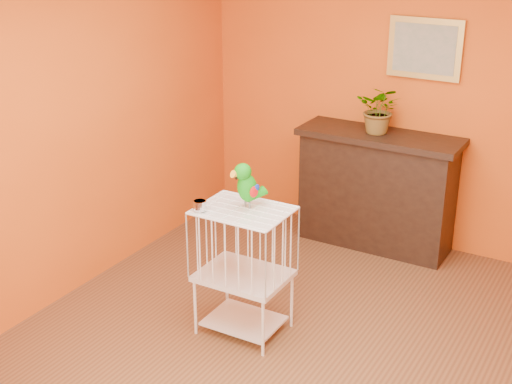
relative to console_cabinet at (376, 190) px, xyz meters
The scene contains 8 objects.
ground 2.09m from the console_cabinet, 82.63° to the right, with size 4.50×4.50×0.00m, color brown.
room_shell 2.29m from the console_cabinet, 82.63° to the right, with size 4.50×4.50×4.50m.
console_cabinet is the anchor object (origin of this frame).
potted_plant 0.68m from the console_cabinet, 114.60° to the left, with size 0.37×0.42×0.32m, color #26722D.
framed_picture 1.27m from the console_cabinet, 38.99° to the left, with size 0.62×0.04×0.50m.
birdcage 1.82m from the console_cabinet, 98.66° to the right, with size 0.61×0.47×0.94m.
feed_cup 2.07m from the console_cabinet, 104.82° to the right, with size 0.09×0.09×0.07m, color silver.
parrot 1.86m from the console_cabinet, 98.86° to the right, with size 0.19×0.28×0.32m.
Camera 1 is at (1.75, -3.54, 2.83)m, focal length 50.00 mm.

